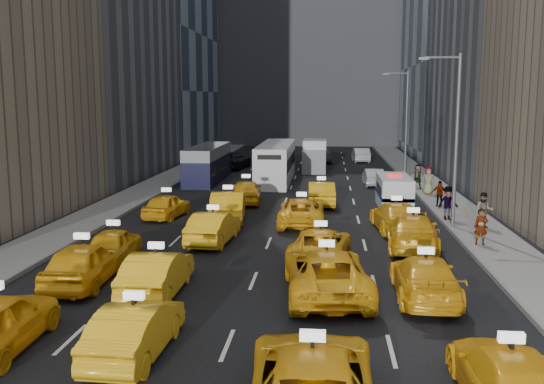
% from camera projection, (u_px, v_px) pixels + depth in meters
% --- Properties ---
extents(ground, '(160.00, 160.00, 0.00)m').
position_uv_depth(ground, '(246.00, 298.00, 20.75)').
color(ground, black).
rests_on(ground, ground).
extents(sidewalk_west, '(3.00, 90.00, 0.15)m').
position_uv_depth(sidewalk_west, '(153.00, 187.00, 46.28)').
color(sidewalk_west, gray).
rests_on(sidewalk_west, ground).
extents(sidewalk_east, '(3.00, 90.00, 0.15)m').
position_uv_depth(sidewalk_east, '(433.00, 190.00, 44.41)').
color(sidewalk_east, gray).
rests_on(sidewalk_east, ground).
extents(curb_west, '(0.15, 90.00, 0.18)m').
position_uv_depth(curb_west, '(172.00, 187.00, 46.14)').
color(curb_west, slate).
rests_on(curb_west, ground).
extents(curb_east, '(0.15, 90.00, 0.18)m').
position_uv_depth(curb_east, '(413.00, 190.00, 44.53)').
color(curb_east, slate).
rests_on(curb_east, ground).
extents(building_backdrop, '(30.00, 12.00, 40.00)m').
position_uv_depth(building_backdrop, '(310.00, 7.00, 88.53)').
color(building_backdrop, slate).
rests_on(building_backdrop, ground).
extents(streetlight_near, '(2.15, 0.22, 9.00)m').
position_uv_depth(streetlight_near, '(454.00, 135.00, 30.99)').
color(streetlight_near, '#595B60').
rests_on(streetlight_near, ground).
extents(streetlight_far, '(2.15, 0.22, 9.00)m').
position_uv_depth(streetlight_far, '(405.00, 120.00, 50.67)').
color(streetlight_far, '#595B60').
rests_on(streetlight_far, ground).
extents(taxi_1, '(1.68, 4.43, 1.44)m').
position_uv_depth(taxi_1, '(135.00, 329.00, 16.03)').
color(taxi_1, '#F9B015').
rests_on(taxi_1, ground).
extents(taxi_2, '(2.89, 5.97, 1.64)m').
position_uv_depth(taxi_2, '(312.00, 382.00, 12.84)').
color(taxi_2, '#F9B015').
rests_on(taxi_2, ground).
extents(taxi_3, '(2.02, 4.92, 1.42)m').
position_uv_depth(taxi_3, '(509.00, 378.00, 13.28)').
color(taxi_3, '#F9B015').
rests_on(taxi_3, ground).
extents(taxi_4, '(2.13, 4.84, 1.62)m').
position_uv_depth(taxi_4, '(83.00, 263.00, 22.08)').
color(taxi_4, '#F9B015').
rests_on(taxi_4, ground).
extents(taxi_5, '(1.65, 4.67, 1.54)m').
position_uv_depth(taxi_5, '(157.00, 273.00, 21.04)').
color(taxi_5, '#F9B015').
rests_on(taxi_5, ground).
extents(taxi_6, '(3.30, 6.15, 1.64)m').
position_uv_depth(taxi_6, '(326.00, 273.00, 20.88)').
color(taxi_6, '#F9B015').
rests_on(taxi_6, ground).
extents(taxi_7, '(2.14, 5.09, 1.47)m').
position_uv_depth(taxi_7, '(425.00, 278.00, 20.58)').
color(taxi_7, '#F9B015').
rests_on(taxi_7, ground).
extents(taxi_8, '(1.78, 4.07, 1.36)m').
position_uv_depth(taxi_8, '(114.00, 244.00, 25.64)').
color(taxi_8, '#F9B015').
rests_on(taxi_8, ground).
extents(taxi_9, '(1.97, 4.69, 1.51)m').
position_uv_depth(taxi_9, '(213.00, 227.00, 28.49)').
color(taxi_9, '#F9B015').
rests_on(taxi_9, ground).
extents(taxi_10, '(2.85, 5.12, 1.36)m').
position_uv_depth(taxi_10, '(321.00, 244.00, 25.54)').
color(taxi_10, '#F9B015').
rests_on(taxi_10, ground).
extents(taxi_11, '(2.71, 5.61, 1.58)m').
position_uv_depth(taxi_11, '(413.00, 232.00, 27.38)').
color(taxi_11, '#F9B015').
rests_on(taxi_11, ground).
extents(taxi_12, '(2.21, 4.31, 1.40)m').
position_uv_depth(taxi_12, '(167.00, 206.00, 34.55)').
color(taxi_12, '#F9B015').
rests_on(taxi_12, ground).
extents(taxi_13, '(2.30, 5.24, 1.67)m').
position_uv_depth(taxi_13, '(228.00, 206.00, 33.73)').
color(taxi_13, '#F9B015').
rests_on(taxi_13, ground).
extents(taxi_14, '(2.47, 5.24, 1.45)m').
position_uv_depth(taxi_14, '(301.00, 211.00, 32.66)').
color(taxi_14, '#F9B015').
rests_on(taxi_14, ground).
extents(taxi_15, '(2.56, 5.33, 1.50)m').
position_uv_depth(taxi_15, '(396.00, 217.00, 31.13)').
color(taxi_15, '#F9B015').
rests_on(taxi_15, ground).
extents(taxi_16, '(2.24, 4.76, 1.58)m').
position_uv_depth(taxi_16, '(246.00, 191.00, 39.26)').
color(taxi_16, '#F9B015').
rests_on(taxi_16, ground).
extents(taxi_17, '(1.84, 4.71, 1.53)m').
position_uv_depth(taxi_17, '(321.00, 193.00, 38.55)').
color(taxi_17, '#F9B015').
rests_on(taxi_17, ground).
extents(nypd_van, '(1.92, 4.94, 2.12)m').
position_uv_depth(nypd_van, '(394.00, 192.00, 37.71)').
color(nypd_van, silver).
rests_on(nypd_van, ground).
extents(double_decker, '(3.24, 10.03, 2.87)m').
position_uv_depth(double_decker, '(208.00, 164.00, 49.66)').
color(double_decker, black).
rests_on(double_decker, ground).
extents(city_bus, '(3.94, 12.19, 3.09)m').
position_uv_depth(city_bus, '(276.00, 163.00, 49.72)').
color(city_bus, silver).
rests_on(city_bus, ground).
extents(box_truck, '(2.35, 6.31, 2.85)m').
position_uv_depth(box_truck, '(315.00, 156.00, 56.89)').
color(box_truck, silver).
rests_on(box_truck, ground).
extents(misc_car_0, '(1.56, 4.08, 1.33)m').
position_uv_depth(misc_car_0, '(373.00, 177.00, 47.41)').
color(misc_car_0, '#A7ABAF').
rests_on(misc_car_0, ground).
extents(misc_car_1, '(3.39, 6.09, 1.61)m').
position_uv_depth(misc_car_1, '(232.00, 160.00, 58.67)').
color(misc_car_1, black).
rests_on(misc_car_1, ground).
extents(misc_car_2, '(2.90, 5.75, 1.60)m').
position_uv_depth(misc_car_2, '(320.00, 155.00, 64.37)').
color(misc_car_2, gray).
rests_on(misc_car_2, ground).
extents(misc_car_3, '(2.09, 4.88, 1.64)m').
position_uv_depth(misc_car_3, '(284.00, 155.00, 63.47)').
color(misc_car_3, black).
rests_on(misc_car_3, ground).
extents(misc_car_4, '(1.86, 4.65, 1.50)m').
position_uv_depth(misc_car_4, '(361.00, 155.00, 64.75)').
color(misc_car_4, '#B6B9BF').
rests_on(misc_car_4, ground).
extents(pedestrian_0, '(0.62, 0.42, 1.68)m').
position_uv_depth(pedestrian_0, '(481.00, 227.00, 27.53)').
color(pedestrian_0, gray).
rests_on(pedestrian_0, sidewalk_east).
extents(pedestrian_1, '(0.99, 0.69, 1.84)m').
position_uv_depth(pedestrian_1, '(484.00, 210.00, 31.09)').
color(pedestrian_1, gray).
rests_on(pedestrian_1, sidewalk_east).
extents(pedestrian_2, '(1.29, 0.78, 1.86)m').
position_uv_depth(pedestrian_2, '(448.00, 203.00, 33.22)').
color(pedestrian_2, gray).
rests_on(pedestrian_2, sidewalk_east).
extents(pedestrian_3, '(1.01, 0.67, 1.58)m').
position_uv_depth(pedestrian_3, '(439.00, 194.00, 37.37)').
color(pedestrian_3, gray).
rests_on(pedestrian_3, sidewalk_east).
extents(pedestrian_4, '(1.00, 0.64, 1.92)m').
position_uv_depth(pedestrian_4, '(428.00, 181.00, 42.04)').
color(pedestrian_4, gray).
rests_on(pedestrian_4, sidewalk_east).
extents(pedestrian_5, '(1.71, 1.10, 1.78)m').
position_uv_depth(pedestrian_5, '(418.00, 176.00, 44.83)').
color(pedestrian_5, gray).
rests_on(pedestrian_5, sidewalk_east).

